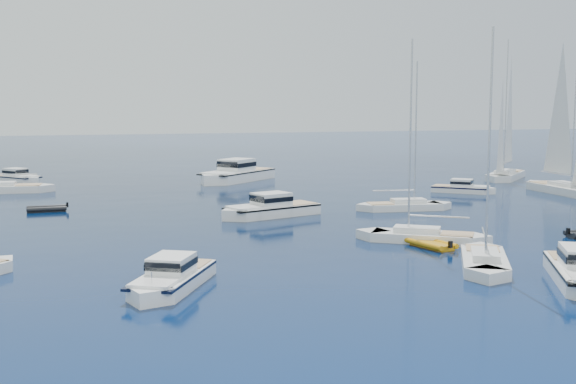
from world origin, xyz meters
TOP-DOWN VIEW (x-y plane):
  - ground at (0.00, 0.00)m, footprint 400.00×400.00m
  - motor_cruiser_left at (-13.26, 5.32)m, footprint 6.44×8.79m
  - motor_cruiser_centre at (-1.56, 27.65)m, footprint 10.39×6.02m
  - motor_cruiser_far_r at (23.17, 37.56)m, footprint 6.96×6.47m
  - motor_cruiser_distant at (2.14, 56.37)m, footprint 12.82×12.21m
  - motor_cruiser_horizon at (-23.96, 63.38)m, footprint 7.40×8.01m
  - sailboat_fore at (5.37, 4.96)m, footprint 7.05×9.88m
  - sailboat_mid_r at (5.60, 13.27)m, footprint 9.71×7.72m
  - sailboat_centre at (11.29, 27.72)m, footprint 9.74×3.67m
  - sailboat_sails_r at (33.31, 33.90)m, footprint 3.62×12.80m
  - sailboat_far_l at (-24.90, 52.65)m, footprint 11.95×4.25m
  - sailboat_sails_far at (36.06, 48.86)m, footprint 11.19×10.96m
  - tender_yellow at (5.20, 11.27)m, footprint 2.86×4.13m
  - tender_grey_far at (-19.99, 36.47)m, footprint 3.67×2.09m

SIDE VIEW (x-z plane):
  - ground at x=0.00m, z-range 0.00..0.00m
  - motor_cruiser_left at x=-13.26m, z-range -1.13..1.13m
  - motor_cruiser_centre at x=-1.56m, z-range -1.30..1.30m
  - motor_cruiser_far_r at x=23.17m, z-range -0.96..0.96m
  - motor_cruiser_distant at x=2.14m, z-range -1.78..1.78m
  - motor_cruiser_horizon at x=-23.96m, z-range -1.10..1.10m
  - sailboat_fore at x=5.37m, z-range -7.26..7.26m
  - sailboat_mid_r at x=5.60m, z-range -7.32..7.32m
  - sailboat_centre at x=11.29m, z-range -6.99..6.99m
  - sailboat_sails_r at x=33.31m, z-range -9.35..9.35m
  - sailboat_far_l at x=-24.90m, z-range -8.60..8.60m
  - sailboat_sails_far at x=36.06m, z-range -9.14..9.14m
  - tender_yellow at x=5.20m, z-range -0.47..0.47m
  - tender_grey_far at x=-19.99m, z-range -0.47..0.47m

